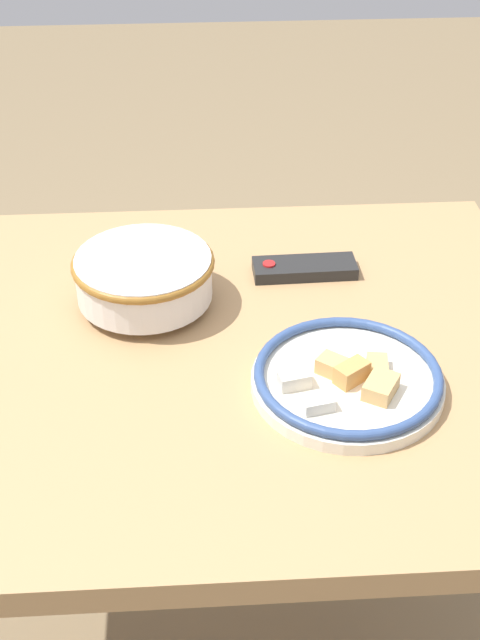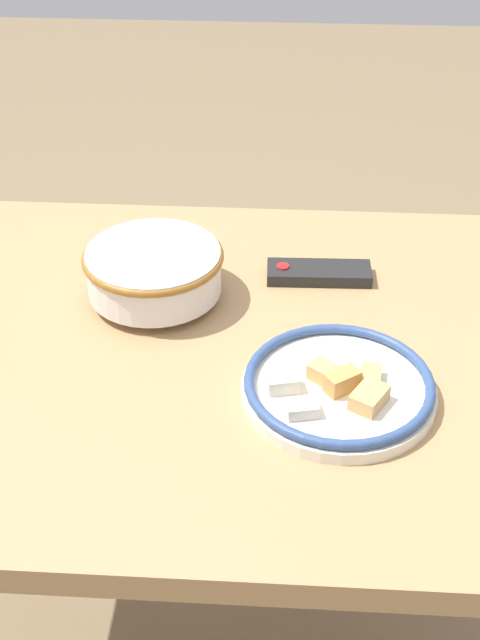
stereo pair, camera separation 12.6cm
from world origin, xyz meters
The scene contains 4 objects.
dining_table centered at (0.00, 0.00, 0.67)m, with size 1.12×0.83×0.77m.
noodle_bowl centered at (-0.04, 0.12, 0.82)m, with size 0.21×0.21×0.08m.
food_plate centered at (0.24, -0.10, 0.79)m, with size 0.26×0.26×0.05m.
tv_remote centered at (0.21, 0.19, 0.78)m, with size 0.17×0.06×0.02m.
Camera 2 is at (0.16, -1.02, 1.55)m, focal length 50.00 mm.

